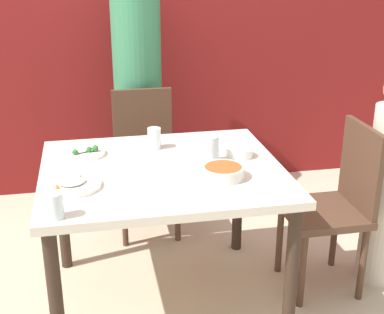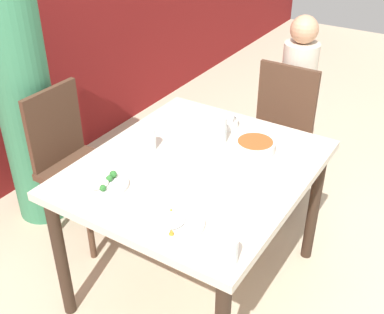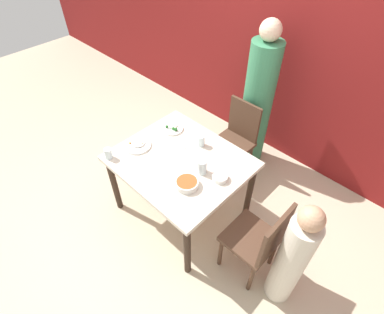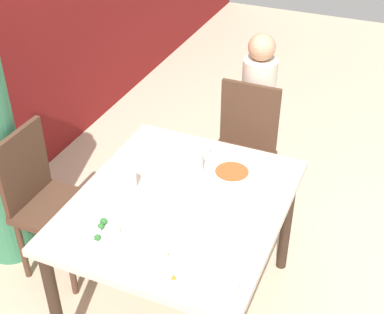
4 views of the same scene
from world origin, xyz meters
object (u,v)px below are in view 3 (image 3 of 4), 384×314
object	(u,v)px
bowl_curry	(187,183)
plate_rice_adult	(172,128)
person_child	(291,259)
glass_water_tall	(108,154)
chair_adult_spot	(236,138)
chair_child_spot	(259,240)
person_adult	(257,104)

from	to	relation	value
bowl_curry	plate_rice_adult	bearing A→B (deg)	145.79
person_child	plate_rice_adult	size ratio (longest dim) A/B	5.54
glass_water_tall	person_child	bearing A→B (deg)	13.59
chair_adult_spot	chair_child_spot	distance (m)	1.24
chair_adult_spot	person_adult	xyz separation A→B (m)	(-0.00, 0.33, 0.29)
chair_adult_spot	person_child	size ratio (longest dim) A/B	0.77
chair_adult_spot	plate_rice_adult	size ratio (longest dim) A/B	4.30
bowl_curry	person_adult	bearing A→B (deg)	100.46
person_child	plate_rice_adult	bearing A→B (deg)	170.11
person_child	bowl_curry	bearing A→B (deg)	-170.91
chair_child_spot	plate_rice_adult	size ratio (longest dim) A/B	4.30
chair_child_spot	person_adult	xyz separation A→B (m)	(-0.90, 1.19, 0.29)
chair_adult_spot	glass_water_tall	size ratio (longest dim) A/B	8.63
person_adult	glass_water_tall	bearing A→B (deg)	-106.97
chair_adult_spot	glass_water_tall	bearing A→B (deg)	-111.08
person_adult	glass_water_tall	world-z (taller)	person_adult
chair_child_spot	plate_rice_adult	world-z (taller)	chair_child_spot
chair_adult_spot	person_adult	world-z (taller)	person_adult
chair_adult_spot	glass_water_tall	xyz separation A→B (m)	(-0.49, -1.26, 0.31)
chair_adult_spot	chair_child_spot	bearing A→B (deg)	-43.51
person_child	glass_water_tall	distance (m)	1.74
person_child	bowl_curry	distance (m)	0.98
plate_rice_adult	person_child	bearing A→B (deg)	-9.89
glass_water_tall	person_adult	bearing A→B (deg)	73.03
chair_adult_spot	bowl_curry	bearing A→B (deg)	-76.21
chair_adult_spot	bowl_curry	xyz separation A→B (m)	(0.25, -1.01, 0.29)
person_adult	person_child	distance (m)	1.69
bowl_curry	glass_water_tall	bearing A→B (deg)	-160.90
plate_rice_adult	glass_water_tall	xyz separation A→B (m)	(-0.11, -0.68, 0.04)
person_child	chair_child_spot	bearing A→B (deg)	180.00
chair_child_spot	bowl_curry	size ratio (longest dim) A/B	4.67
chair_adult_spot	plate_rice_adult	xyz separation A→B (m)	(-0.37, -0.58, 0.27)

